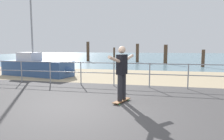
% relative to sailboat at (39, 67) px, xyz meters
% --- Properties ---
extents(ground_plane, '(24.00, 10.00, 0.04)m').
position_rel_sailboat_xyz_m(ground_plane, '(4.78, -6.79, -0.52)').
color(ground_plane, '#474444').
rests_on(ground_plane, ground).
extents(beach_strip, '(24.00, 6.00, 0.04)m').
position_rel_sailboat_xyz_m(beach_strip, '(4.78, 1.21, -0.52)').
color(beach_strip, tan).
rests_on(beach_strip, ground).
extents(sea_surface, '(72.00, 50.00, 0.04)m').
position_rel_sailboat_xyz_m(sea_surface, '(4.78, 29.21, -0.52)').
color(sea_surface, slate).
rests_on(sea_surface, ground).
extents(railing_fence, '(13.81, 0.05, 1.05)m').
position_rel_sailboat_xyz_m(railing_fence, '(2.73, -2.19, 0.18)').
color(railing_fence, gray).
rests_on(railing_fence, ground).
extents(sailboat, '(5.07, 2.26, 4.98)m').
position_rel_sailboat_xyz_m(sailboat, '(0.00, 0.00, 0.00)').
color(sailboat, '#335184').
rests_on(sailboat, ground).
extents(skateboard, '(0.46, 0.82, 0.08)m').
position_rel_sailboat_xyz_m(skateboard, '(5.81, -4.73, -0.45)').
color(skateboard, brown).
rests_on(skateboard, ground).
extents(skateboarder, '(0.57, 1.39, 1.65)m').
position_rel_sailboat_xyz_m(skateboarder, '(5.81, -4.73, 0.50)').
color(skateboarder, '#26262B').
rests_on(skateboarder, skateboard).
extents(groyne_post_0, '(0.36, 0.36, 2.39)m').
position_rel_sailboat_xyz_m(groyne_post_0, '(-1.46, 12.88, 0.68)').
color(groyne_post_0, '#513826').
rests_on(groyne_post_0, ground).
extents(groyne_post_1, '(0.24, 0.24, 1.70)m').
position_rel_sailboat_xyz_m(groyne_post_1, '(1.58, 14.02, 0.33)').
color(groyne_post_1, '#513826').
rests_on(groyne_post_1, ground).
extents(groyne_post_2, '(0.35, 0.35, 2.11)m').
position_rel_sailboat_xyz_m(groyne_post_2, '(4.62, 12.44, 0.54)').
color(groyne_post_2, '#513826').
rests_on(groyne_post_2, ground).
extents(groyne_post_3, '(0.38, 0.38, 1.98)m').
position_rel_sailboat_xyz_m(groyne_post_3, '(7.66, 10.62, 0.47)').
color(groyne_post_3, '#513826').
rests_on(groyne_post_3, ground).
extents(groyne_post_4, '(0.28, 0.28, 1.52)m').
position_rel_sailboat_xyz_m(groyne_post_4, '(10.71, 7.98, 0.24)').
color(groyne_post_4, '#513826').
rests_on(groyne_post_4, ground).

